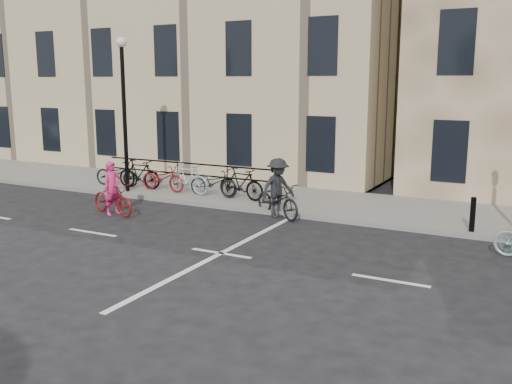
% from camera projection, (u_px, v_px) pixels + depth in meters
% --- Properties ---
extents(ground, '(120.00, 120.00, 0.00)m').
position_uv_depth(ground, '(221.00, 253.00, 13.36)').
color(ground, black).
rests_on(ground, ground).
extents(sidewalk, '(46.00, 4.00, 0.15)m').
position_uv_depth(sidewalk, '(212.00, 192.00, 20.38)').
color(sidewalk, slate).
rests_on(sidewalk, ground).
extents(building_west, '(20.00, 10.00, 10.00)m').
position_uv_depth(building_west, '(200.00, 56.00, 27.77)').
color(building_west, tan).
rests_on(building_west, sidewalk).
extents(lamp_post, '(0.36, 0.36, 5.28)m').
position_uv_depth(lamp_post, '(124.00, 95.00, 19.47)').
color(lamp_post, black).
rests_on(lamp_post, sidewalk).
extents(bollard_east, '(0.14, 0.14, 0.90)m').
position_uv_depth(bollard_east, '(473.00, 214.00, 14.66)').
color(bollard_east, black).
rests_on(bollard_east, sidewalk).
extents(parked_bikes, '(7.25, 1.23, 1.05)m').
position_uv_depth(parked_bikes, '(175.00, 178.00, 19.86)').
color(parked_bikes, black).
rests_on(parked_bikes, sidewalk).
extents(cyclist_pink, '(1.91, 1.02, 1.62)m').
position_uv_depth(cyclist_pink, '(113.00, 196.00, 17.18)').
color(cyclist_pink, maroon).
rests_on(cyclist_pink, ground).
extents(cyclist_dark, '(2.07, 1.55, 1.76)m').
position_uv_depth(cyclist_dark, '(278.00, 194.00, 16.80)').
color(cyclist_dark, black).
rests_on(cyclist_dark, ground).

